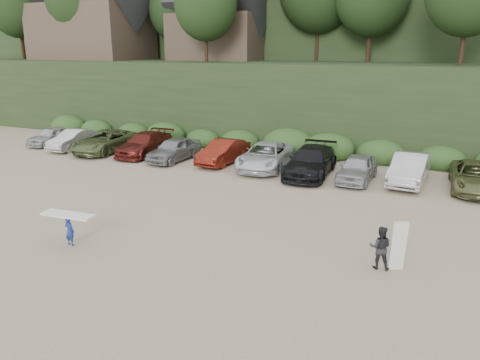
% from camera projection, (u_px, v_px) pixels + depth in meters
% --- Properties ---
extents(ground, '(120.00, 120.00, 0.00)m').
position_uv_depth(ground, '(225.00, 231.00, 18.87)').
color(ground, tan).
rests_on(ground, ground).
extents(hillside_backdrop, '(90.00, 41.50, 28.00)m').
position_uv_depth(hillside_backdrop, '(375.00, 6.00, 47.49)').
color(hillside_backdrop, black).
rests_on(hillside_backdrop, ground).
extents(parked_cars, '(39.51, 6.20, 1.64)m').
position_uv_depth(parked_cars, '(290.00, 159.00, 27.69)').
color(parked_cars, '#B6B7BC').
rests_on(parked_cars, ground).
extents(child_surfer, '(2.12, 0.73, 1.25)m').
position_uv_depth(child_surfer, '(69.00, 224.00, 17.34)').
color(child_surfer, navy).
rests_on(child_surfer, ground).
extents(adult_surfer, '(1.22, 0.63, 1.76)m').
position_uv_depth(adult_surfer, '(382.00, 247.00, 15.53)').
color(adult_surfer, black).
rests_on(adult_surfer, ground).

